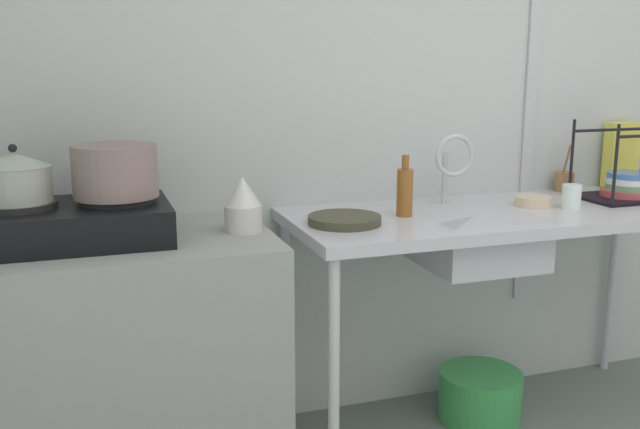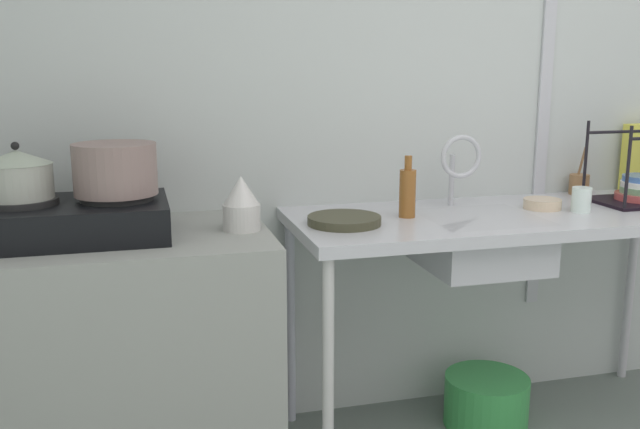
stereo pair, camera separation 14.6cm
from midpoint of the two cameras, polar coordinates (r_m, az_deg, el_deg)
The scene contains 18 objects.
wall_back at distance 2.93m, azimuth 13.06°, elevation 9.99°, with size 5.57×0.10×2.51m, color #B6BEBA.
wall_metal_strip at distance 2.94m, azimuth 15.67°, elevation 12.31°, with size 0.05×0.01×2.01m, color #B8BAC0.
counter_concrete at distance 2.34m, azimuth -21.21°, elevation -12.16°, with size 1.23×0.61×0.84m, color gray.
counter_sink at distance 2.60m, azimuth 13.23°, elevation -0.92°, with size 1.58×0.61×0.84m.
stove at distance 2.19m, azimuth -21.58°, elevation -0.62°, with size 0.57×0.38×0.13m.
pot_on_left_burner at distance 2.18m, azimuth -25.44°, elevation 2.75°, with size 0.20×0.20×0.17m.
pot_on_right_burner at distance 2.16m, azimuth -18.26°, elevation 3.39°, with size 0.25×0.25×0.15m.
percolator at distance 2.19m, azimuth -8.22°, elevation 0.78°, with size 0.12×0.12×0.17m.
sink_basin at distance 2.49m, azimuth 10.95°, elevation -2.02°, with size 0.39×0.38×0.18m, color #B8BAC0.
faucet at distance 2.58m, azimuth 9.24°, elevation 4.50°, with size 0.16×0.09×0.27m.
frying_pan at distance 2.28m, azimuth 0.18°, elevation -0.45°, with size 0.24×0.24×0.03m, color #3B3A27.
dish_rack at distance 2.93m, azimuth 22.58°, elevation 2.16°, with size 0.37×0.26×0.30m.
cup_by_rack at distance 2.66m, azimuth 18.40°, elevation 1.40°, with size 0.07×0.07×0.09m, color white.
small_bowl_on_drainboard at distance 2.68m, azimuth 15.55°, elevation 1.06°, with size 0.13×0.13×0.04m, color beige.
bottle_by_sink at distance 2.40m, azimuth 5.22°, elevation 1.93°, with size 0.06×0.06×0.21m.
cereal_box at distance 3.20m, azimuth 22.17°, elevation 4.52°, with size 0.14×0.06×0.28m, color #DED849.
utensil_jar at distance 3.02m, azimuth 18.05°, elevation 2.61°, with size 0.08×0.08×0.19m.
bucket_on_floor at distance 2.84m, azimuth 11.46°, elevation -14.33°, with size 0.32×0.32×0.19m, color green.
Camera 1 is at (-1.61, -0.58, 1.35)m, focal length 39.14 mm.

